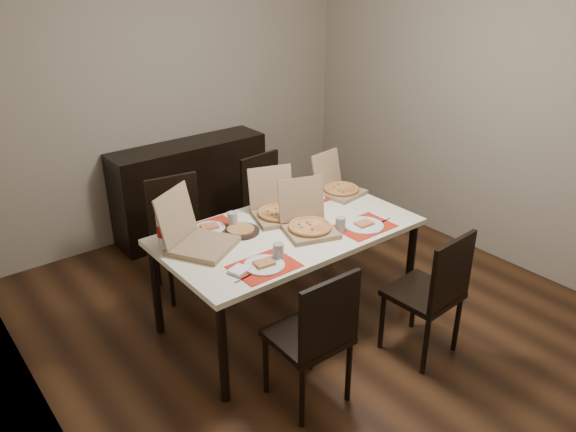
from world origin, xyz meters
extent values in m
cube|color=#402513|center=(0.00, 0.00, -0.01)|extent=(3.80, 4.00, 0.02)
cube|color=gray|center=(0.00, 2.01, 1.30)|extent=(3.80, 0.02, 2.60)
cube|color=gray|center=(-1.91, 0.00, 1.30)|extent=(0.02, 4.00, 2.60)
cube|color=gray|center=(1.91, 0.00, 1.30)|extent=(0.02, 4.00, 2.60)
cube|color=black|center=(0.00, 1.78, 0.45)|extent=(1.50, 0.40, 0.90)
cube|color=#F0ECCA|center=(-0.18, 0.04, 0.73)|extent=(1.80, 1.00, 0.04)
cylinder|color=black|center=(-1.02, -0.40, 0.35)|extent=(0.06, 0.06, 0.71)
cylinder|color=black|center=(0.66, -0.40, 0.35)|extent=(0.06, 0.06, 0.71)
cylinder|color=black|center=(-1.02, 0.48, 0.35)|extent=(0.06, 0.06, 0.71)
cylinder|color=black|center=(0.66, 0.48, 0.35)|extent=(0.06, 0.06, 0.71)
cube|color=black|center=(-0.60, -0.69, 0.45)|extent=(0.43, 0.43, 0.04)
cube|color=black|center=(-0.61, -0.88, 0.70)|extent=(0.42, 0.04, 0.46)
cylinder|color=black|center=(-0.79, -0.86, 0.21)|extent=(0.04, 0.04, 0.43)
cylinder|color=black|center=(-0.43, -0.87, 0.21)|extent=(0.04, 0.04, 0.43)
cylinder|color=black|center=(-0.78, -0.50, 0.21)|extent=(0.04, 0.04, 0.43)
cylinder|color=black|center=(-0.42, -0.51, 0.21)|extent=(0.04, 0.04, 0.43)
cube|color=black|center=(0.30, -0.81, 0.45)|extent=(0.44, 0.44, 0.04)
cube|color=black|center=(0.31, -1.00, 0.70)|extent=(0.42, 0.06, 0.46)
cylinder|color=black|center=(0.13, -1.00, 0.21)|extent=(0.04, 0.04, 0.43)
cylinder|color=black|center=(0.49, -0.98, 0.21)|extent=(0.04, 0.04, 0.43)
cylinder|color=black|center=(0.11, -0.64, 0.21)|extent=(0.04, 0.04, 0.43)
cylinder|color=black|center=(0.47, -0.62, 0.21)|extent=(0.04, 0.04, 0.43)
cube|color=black|center=(-0.58, 0.86, 0.45)|extent=(0.48, 0.48, 0.04)
cube|color=black|center=(-0.55, 1.05, 0.70)|extent=(0.42, 0.10, 0.46)
cylinder|color=black|center=(-0.38, 1.01, 0.21)|extent=(0.04, 0.04, 0.43)
cylinder|color=black|center=(-0.73, 1.06, 0.21)|extent=(0.04, 0.04, 0.43)
cylinder|color=black|center=(-0.43, 0.65, 0.21)|extent=(0.04, 0.04, 0.43)
cylinder|color=black|center=(-0.79, 0.71, 0.21)|extent=(0.04, 0.04, 0.43)
cube|color=black|center=(0.32, 0.85, 0.45)|extent=(0.46, 0.46, 0.04)
cube|color=black|center=(0.29, 1.04, 0.70)|extent=(0.42, 0.08, 0.46)
cylinder|color=black|center=(0.47, 1.05, 0.21)|extent=(0.04, 0.04, 0.43)
cylinder|color=black|center=(0.12, 1.01, 0.21)|extent=(0.04, 0.04, 0.43)
cylinder|color=black|center=(0.51, 0.69, 0.21)|extent=(0.04, 0.04, 0.43)
cylinder|color=black|center=(0.16, 0.65, 0.21)|extent=(0.04, 0.04, 0.43)
cube|color=red|center=(-0.62, -0.29, 0.75)|extent=(0.40, 0.30, 0.00)
cylinder|color=white|center=(-0.62, -0.29, 0.76)|extent=(0.25, 0.25, 0.01)
cube|color=tan|center=(-0.62, -0.29, 0.78)|extent=(0.13, 0.10, 0.02)
cylinder|color=#999CA3|center=(-0.49, -0.26, 0.81)|extent=(0.07, 0.07, 0.11)
cube|color=#B2B2B7|center=(-0.77, -0.32, 0.75)|extent=(0.20, 0.04, 0.00)
cube|color=white|center=(-0.78, -0.25, 0.76)|extent=(0.13, 0.13, 0.02)
cube|color=red|center=(0.26, -0.27, 0.75)|extent=(0.40, 0.30, 0.00)
cylinder|color=white|center=(0.26, -0.27, 0.76)|extent=(0.28, 0.28, 0.01)
cube|color=tan|center=(0.26, -0.27, 0.78)|extent=(0.12, 0.10, 0.02)
cylinder|color=#999CA3|center=(0.08, -0.22, 0.81)|extent=(0.07, 0.07, 0.11)
cube|color=#B2B2B7|center=(0.41, -0.31, 0.75)|extent=(0.20, 0.04, 0.00)
cube|color=red|center=(-0.62, 0.37, 0.75)|extent=(0.40, 0.30, 0.00)
cylinder|color=white|center=(-0.62, 0.37, 0.76)|extent=(0.22, 0.22, 0.01)
cube|color=tan|center=(-0.62, 0.37, 0.78)|extent=(0.14, 0.12, 0.02)
cylinder|color=#999CA3|center=(-0.47, 0.31, 0.81)|extent=(0.07, 0.07, 0.11)
cube|color=#B2B2B7|center=(-0.78, 0.39, 0.75)|extent=(0.20, 0.04, 0.00)
cube|color=white|center=(-0.78, 0.41, 0.76)|extent=(0.13, 0.13, 0.02)
cube|color=red|center=(0.30, 0.37, 0.75)|extent=(0.40, 0.30, 0.00)
cylinder|color=white|center=(0.30, 0.37, 0.76)|extent=(0.26, 0.26, 0.01)
cube|color=tan|center=(0.30, 0.37, 0.78)|extent=(0.14, 0.13, 0.02)
cylinder|color=#999CA3|center=(0.07, 0.28, 0.81)|extent=(0.07, 0.07, 0.11)
cube|color=#B2B2B7|center=(0.42, 0.39, 0.75)|extent=(0.20, 0.04, 0.00)
cube|color=white|center=(-0.13, -0.06, 0.76)|extent=(0.14, 0.13, 0.02)
cube|color=#8A6E4F|center=(-0.10, -0.11, 0.77)|extent=(0.42, 0.42, 0.03)
cube|color=#8A6E4F|center=(-0.05, 0.05, 0.94)|extent=(0.34, 0.17, 0.30)
cylinder|color=tan|center=(-0.10, -0.11, 0.79)|extent=(0.36, 0.36, 0.02)
cube|color=#8A6E4F|center=(0.54, 0.26, 0.77)|extent=(0.36, 0.36, 0.03)
cube|color=#8A6E4F|center=(0.52, 0.42, 0.93)|extent=(0.32, 0.12, 0.28)
cylinder|color=tan|center=(0.54, 0.26, 0.79)|extent=(0.31, 0.31, 0.02)
cube|color=#8A6E4F|center=(-0.80, 0.16, 0.77)|extent=(0.51, 0.51, 0.04)
cube|color=#8A6E4F|center=(-0.89, 0.32, 0.96)|extent=(0.37, 0.26, 0.34)
cube|color=#8A6E4F|center=(-0.13, 0.21, 0.77)|extent=(0.42, 0.42, 0.03)
cube|color=#8A6E4F|center=(-0.08, 0.37, 0.94)|extent=(0.34, 0.18, 0.30)
cylinder|color=tan|center=(-0.13, 0.21, 0.79)|extent=(0.36, 0.36, 0.02)
cylinder|color=black|center=(-0.47, 0.20, 0.76)|extent=(0.26, 0.26, 0.01)
cylinder|color=tan|center=(-0.47, 0.20, 0.77)|extent=(0.19, 0.19, 0.02)
imported|color=white|center=(-0.08, 0.21, 0.77)|extent=(0.17, 0.17, 0.03)
cylinder|color=silver|center=(-0.97, 0.35, 0.87)|extent=(0.09, 0.09, 0.24)
cylinder|color=#920B06|center=(-0.97, 0.35, 0.86)|extent=(0.09, 0.09, 0.08)
cylinder|color=#920B06|center=(-0.97, 0.35, 1.01)|extent=(0.03, 0.03, 0.05)
camera|label=1|loc=(-2.37, -2.74, 2.51)|focal=35.00mm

